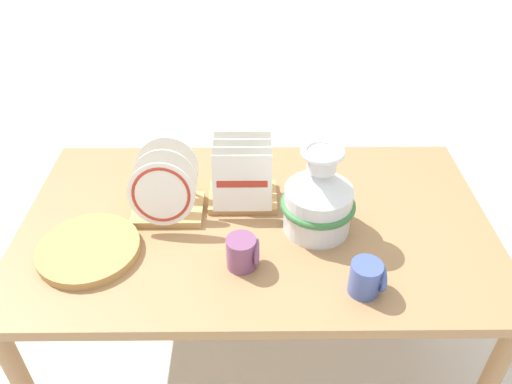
% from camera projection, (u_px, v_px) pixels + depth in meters
% --- Properties ---
extents(ground_plane, '(14.00, 14.00, 0.00)m').
position_uv_depth(ground_plane, '(256.00, 345.00, 1.98)').
color(ground_plane, beige).
extents(display_table, '(1.48, 0.86, 0.66)m').
position_uv_depth(display_table, '(256.00, 235.00, 1.62)').
color(display_table, '#9E754C').
rests_on(display_table, ground_plane).
extents(ceramic_vase, '(0.23, 0.23, 0.29)m').
position_uv_depth(ceramic_vase, '(319.00, 197.00, 1.48)').
color(ceramic_vase, silver).
rests_on(ceramic_vase, display_table).
extents(dish_rack_round_plates, '(0.22, 0.20, 0.22)m').
position_uv_depth(dish_rack_round_plates, '(166.00, 195.00, 1.56)').
color(dish_rack_round_plates, tan).
rests_on(dish_rack_round_plates, display_table).
extents(dish_rack_square_plates, '(0.22, 0.19, 0.21)m').
position_uv_depth(dish_rack_square_plates, '(243.00, 183.00, 1.62)').
color(dish_rack_square_plates, tan).
rests_on(dish_rack_square_plates, display_table).
extents(wicker_charger_stack, '(0.30, 0.30, 0.03)m').
position_uv_depth(wicker_charger_stack, '(89.00, 249.00, 1.46)').
color(wicker_charger_stack, tan).
rests_on(wicker_charger_stack, display_table).
extents(mug_cobalt_glaze, '(0.09, 0.09, 0.10)m').
position_uv_depth(mug_cobalt_glaze, '(367.00, 278.00, 1.32)').
color(mug_cobalt_glaze, '#42569E').
rests_on(mug_cobalt_glaze, display_table).
extents(mug_plum_glaze, '(0.09, 0.09, 0.10)m').
position_uv_depth(mug_plum_glaze, '(243.00, 253.00, 1.39)').
color(mug_plum_glaze, '#7A4770').
rests_on(mug_plum_glaze, display_table).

